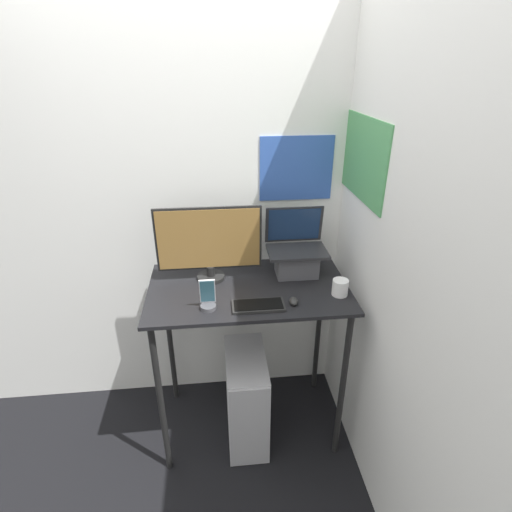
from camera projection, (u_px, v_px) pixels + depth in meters
ground_plane at (255, 465)px, 2.29m from camera, size 12.00×12.00×0.00m
wall_back at (242, 209)px, 2.35m from camera, size 6.00×0.06×2.60m
wall_side_right at (391, 257)px, 1.78m from camera, size 0.06×6.00×2.60m
desk at (249, 308)px, 2.18m from camera, size 1.06×0.62×1.01m
laptop at (296, 256)px, 2.22m from camera, size 0.32×0.24×0.36m
monitor at (209, 243)px, 2.11m from camera, size 0.56×0.15×0.41m
keyboard at (258, 305)px, 1.95m from camera, size 0.26×0.12×0.02m
mouse at (294, 301)px, 1.97m from camera, size 0.04×0.07×0.03m
cell_phone at (208, 300)px, 1.92m from camera, size 0.08×0.08×0.16m
computer_tower at (246, 398)px, 2.36m from camera, size 0.23×0.45×0.59m
mug at (340, 287)px, 2.04m from camera, size 0.08×0.08×0.09m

